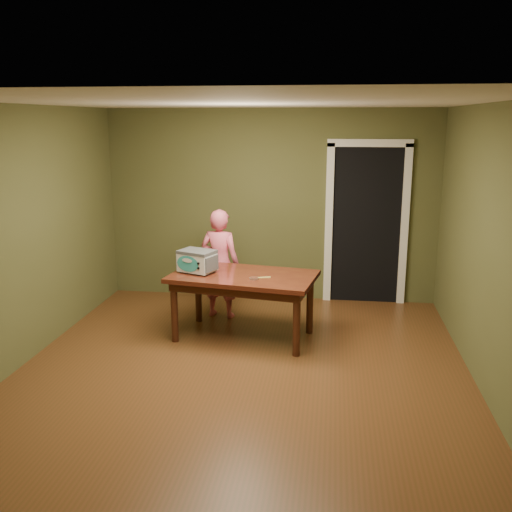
# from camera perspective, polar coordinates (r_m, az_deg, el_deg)

# --- Properties ---
(floor) EXTENTS (5.00, 5.00, 0.00)m
(floor) POSITION_cam_1_polar(r_m,az_deg,el_deg) (5.79, -1.41, -11.50)
(floor) COLOR #5A3119
(floor) RESTS_ON ground
(room_shell) EXTENTS (4.52, 5.02, 2.61)m
(room_shell) POSITION_cam_1_polar(r_m,az_deg,el_deg) (5.30, -1.52, 5.46)
(room_shell) COLOR #4E512B
(room_shell) RESTS_ON ground
(doorway) EXTENTS (1.10, 0.66, 2.25)m
(doorway) POSITION_cam_1_polar(r_m,az_deg,el_deg) (8.10, 10.86, 3.36)
(doorway) COLOR black
(doorway) RESTS_ON ground
(dining_table) EXTENTS (1.72, 1.14, 0.75)m
(dining_table) POSITION_cam_1_polar(r_m,az_deg,el_deg) (6.44, -1.27, -2.70)
(dining_table) COLOR #3E150E
(dining_table) RESTS_ON floor
(toy_oven) EXTENTS (0.48, 0.40, 0.26)m
(toy_oven) POSITION_cam_1_polar(r_m,az_deg,el_deg) (6.51, -5.92, -0.44)
(toy_oven) COLOR #4C4F54
(toy_oven) RESTS_ON dining_table
(baking_pan) EXTENTS (0.10, 0.10, 0.02)m
(baking_pan) POSITION_cam_1_polar(r_m,az_deg,el_deg) (6.22, -0.21, -2.24)
(baking_pan) COLOR silver
(baking_pan) RESTS_ON dining_table
(spatula) EXTENTS (0.18, 0.08, 0.01)m
(spatula) POSITION_cam_1_polar(r_m,az_deg,el_deg) (6.27, 0.67, -2.16)
(spatula) COLOR #D3CF5C
(spatula) RESTS_ON dining_table
(child) EXTENTS (0.56, 0.42, 1.38)m
(child) POSITION_cam_1_polar(r_m,az_deg,el_deg) (7.15, -3.62, -0.76)
(child) COLOR #DE5B75
(child) RESTS_ON floor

